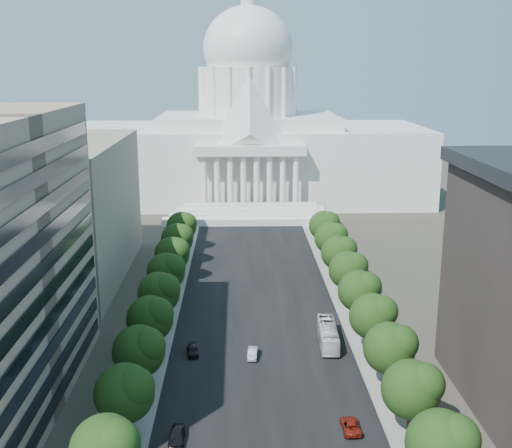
{
  "coord_description": "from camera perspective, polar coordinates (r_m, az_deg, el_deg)",
  "views": [
    {
      "loc": [
        -3.64,
        -36.68,
        46.05
      ],
      "look_at": [
        -0.45,
        75.85,
        17.8
      ],
      "focal_mm": 45.0,
      "sensor_mm": 36.0,
      "label": 1
    }
  ],
  "objects": [
    {
      "name": "road_asphalt",
      "position": [
        134.84,
        0.02,
        -5.88
      ],
      "size": [
        30.0,
        260.0,
        0.01
      ],
      "primitive_type": "cube",
      "color": "black",
      "rests_on": "ground"
    },
    {
      "name": "sidewalk_left",
      "position": [
        135.67,
        -8.07,
        -5.9
      ],
      "size": [
        8.0,
        260.0,
        0.02
      ],
      "primitive_type": "cube",
      "color": "gray",
      "rests_on": "ground"
    },
    {
      "name": "sidewalk_right",
      "position": [
        136.68,
        8.05,
        -5.75
      ],
      "size": [
        8.0,
        260.0,
        0.02
      ],
      "primitive_type": "cube",
      "color": "gray",
      "rests_on": "ground"
    },
    {
      "name": "capitol",
      "position": [
        223.13,
        -0.68,
        7.38
      ],
      "size": [
        120.0,
        56.0,
        73.0
      ],
      "color": "white",
      "rests_on": "ground"
    },
    {
      "name": "office_block_left_far",
      "position": [
        147.02,
        -19.15,
        1.1
      ],
      "size": [
        38.0,
        52.0,
        30.0
      ],
      "primitive_type": "cube",
      "color": "gray",
      "rests_on": "ground"
    },
    {
      "name": "tree_l_b",
      "position": [
        73.64,
        -13.04,
        -18.84
      ],
      "size": [
        7.79,
        7.6,
        9.97
      ],
      "color": "#33261C",
      "rests_on": "ground"
    },
    {
      "name": "tree_l_c",
      "position": [
        83.78,
        -11.42,
        -14.42
      ],
      "size": [
        7.79,
        7.6,
        9.97
      ],
      "color": "#33261C",
      "rests_on": "ground"
    },
    {
      "name": "tree_l_d",
      "position": [
        94.36,
        -10.2,
        -10.97
      ],
      "size": [
        7.79,
        7.6,
        9.97
      ],
      "color": "#33261C",
      "rests_on": "ground"
    },
    {
      "name": "tree_l_e",
      "position": [
        105.24,
        -9.25,
        -8.21
      ],
      "size": [
        7.79,
        7.6,
        9.97
      ],
      "color": "#33261C",
      "rests_on": "ground"
    },
    {
      "name": "tree_l_f",
      "position": [
        116.34,
        -8.49,
        -5.97
      ],
      "size": [
        7.79,
        7.6,
        9.97
      ],
      "color": "#33261C",
      "rests_on": "ground"
    },
    {
      "name": "tree_l_g",
      "position": [
        127.6,
        -7.87,
        -4.13
      ],
      "size": [
        7.79,
        7.6,
        9.97
      ],
      "color": "#33261C",
      "rests_on": "ground"
    },
    {
      "name": "tree_l_h",
      "position": [
        138.99,
        -7.35,
        -2.59
      ],
      "size": [
        7.79,
        7.6,
        9.97
      ],
      "color": "#33261C",
      "rests_on": "ground"
    },
    {
      "name": "tree_l_i",
      "position": [
        150.47,
        -6.91,
        -1.28
      ],
      "size": [
        7.79,
        7.6,
        9.97
      ],
      "color": "#33261C",
      "rests_on": "ground"
    },
    {
      "name": "tree_l_j",
      "position": [
        162.03,
        -6.54,
        -0.15
      ],
      "size": [
        7.79,
        7.6,
        9.97
      ],
      "color": "#33261C",
      "rests_on": "ground"
    },
    {
      "name": "tree_r_b",
      "position": [
        75.56,
        16.38,
        -18.15
      ],
      "size": [
        7.79,
        7.6,
        9.97
      ],
      "color": "#33261C",
      "rests_on": "ground"
    },
    {
      "name": "tree_r_c",
      "position": [
        85.47,
        13.89,
        -13.96
      ],
      "size": [
        7.79,
        7.6,
        9.97
      ],
      "color": "#33261C",
      "rests_on": "ground"
    },
    {
      "name": "tree_r_d",
      "position": [
        95.86,
        11.99,
        -10.64
      ],
      "size": [
        7.79,
        7.6,
        9.97
      ],
      "color": "#33261C",
      "rests_on": "ground"
    },
    {
      "name": "tree_r_e",
      "position": [
        106.59,
        10.5,
        -7.97
      ],
      "size": [
        7.79,
        7.6,
        9.97
      ],
      "color": "#33261C",
      "rests_on": "ground"
    },
    {
      "name": "tree_r_f",
      "position": [
        117.56,
        9.3,
        -5.79
      ],
      "size": [
        7.79,
        7.6,
        9.97
      ],
      "color": "#33261C",
      "rests_on": "ground"
    },
    {
      "name": "tree_r_g",
      "position": [
        128.72,
        8.31,
        -3.98
      ],
      "size": [
        7.79,
        7.6,
        9.97
      ],
      "color": "#33261C",
      "rests_on": "ground"
    },
    {
      "name": "tree_r_h",
      "position": [
        140.02,
        7.48,
        -2.47
      ],
      "size": [
        7.79,
        7.6,
        9.97
      ],
      "color": "#33261C",
      "rests_on": "ground"
    },
    {
      "name": "tree_r_i",
      "position": [
        151.42,
        6.78,
        -1.17
      ],
      "size": [
        7.79,
        7.6,
        9.97
      ],
      "color": "#33261C",
      "rests_on": "ground"
    },
    {
      "name": "tree_r_j",
      "position": [
        162.91,
        6.18,
        -0.06
      ],
      "size": [
        7.79,
        7.6,
        9.97
      ],
      "color": "#33261C",
      "rests_on": "ground"
    },
    {
      "name": "streetlight_b",
      "position": [
        85.5,
        15.06,
        -14.51
      ],
      "size": [
        2.61,
        0.44,
        9.0
      ],
      "color": "gray",
      "rests_on": "ground"
    },
    {
      "name": "streetlight_c",
      "position": [
        107.33,
        11.29,
        -8.21
      ],
      "size": [
        2.61,
        0.44,
        9.0
      ],
      "color": "gray",
      "rests_on": "ground"
    },
    {
      "name": "streetlight_d",
      "position": [
        130.31,
        8.89,
        -4.07
      ],
      "size": [
        2.61,
        0.44,
        9.0
      ],
      "color": "gray",
      "rests_on": "ground"
    },
    {
      "name": "streetlight_e",
      "position": [
        153.91,
        7.23,
        -1.18
      ],
      "size": [
        2.61,
        0.44,
        9.0
      ],
      "color": "gray",
      "rests_on": "ground"
    },
    {
      "name": "streetlight_f",
      "position": [
        177.9,
        6.02,
        0.94
      ],
      "size": [
        2.61,
        0.44,
        9.0
      ],
      "color": "gray",
      "rests_on": "ground"
    },
    {
      "name": "car_dark_a",
      "position": [
        85.05,
        -7.05,
        -18.18
      ],
      "size": [
        1.95,
        4.71,
        1.6
      ],
      "primitive_type": "imported",
      "rotation": [
        0.0,
        0.0,
        -0.01
      ],
      "color": "black",
      "rests_on": "ground"
    },
    {
      "name": "car_silver",
      "position": [
        105.25,
        -0.31,
        -11.43
      ],
      "size": [
        1.88,
        4.42,
        1.42
      ],
      "primitive_type": "imported",
      "rotation": [
        0.0,
        0.0,
        -0.09
      ],
      "color": "#B0B2B8",
      "rests_on": "ground"
    },
    {
      "name": "car_red",
      "position": [
        87.48,
        8.4,
        -17.33
      ],
      "size": [
        2.28,
        4.88,
        1.35
      ],
      "primitive_type": "imported",
      "rotation": [
        0.0,
        0.0,
        3.15
      ],
      "color": "maroon",
      "rests_on": "ground"
    },
    {
      "name": "car_dark_b",
      "position": [
        106.83,
        -5.66,
        -11.14
      ],
      "size": [
        2.37,
        4.59,
        1.27
      ],
      "primitive_type": "imported",
      "rotation": [
        0.0,
        0.0,
        0.14
      ],
      "color": "black",
      "rests_on": "ground"
    },
    {
      "name": "city_bus",
      "position": [
        110.29,
        6.42,
        -9.72
      ],
      "size": [
        3.49,
        12.33,
        3.4
      ],
      "primitive_type": "imported",
      "rotation": [
        0.0,
        0.0,
        -0.05
      ],
      "color": "silver",
      "rests_on": "ground"
    }
  ]
}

